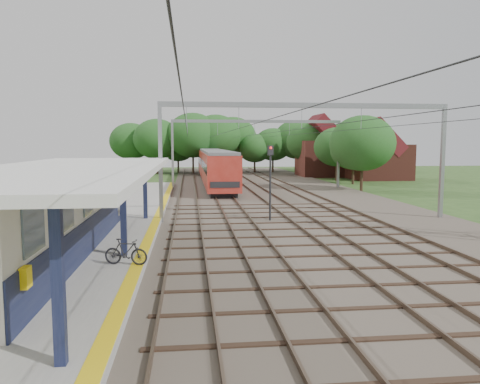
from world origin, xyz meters
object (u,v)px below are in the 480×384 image
train (213,165)px  signal_post (270,173)px  person (120,204)px  bicycle (126,252)px

train → signal_post: signal_post is taller
person → bicycle: bearing=110.6°
bicycle → signal_post: size_ratio=0.35×
person → train: size_ratio=0.06×
person → train: bearing=-91.3°
person → signal_post: (8.51, 1.19, 1.54)m
person → signal_post: signal_post is taller
signal_post → bicycle: bearing=-136.3°
bicycle → train: (5.14, 39.15, 1.30)m
train → signal_post: 28.79m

